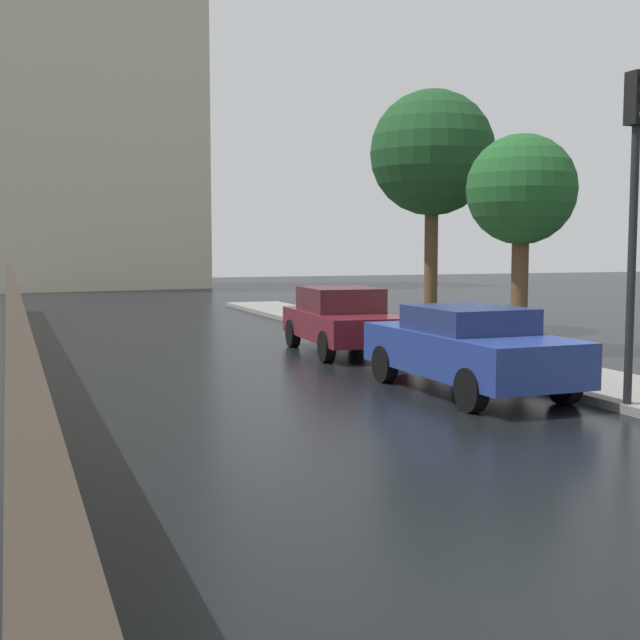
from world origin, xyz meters
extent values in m
cube|color=maroon|center=(2.81, 14.46, 0.64)|extent=(2.06, 4.33, 0.61)
cube|color=#461C22|center=(2.82, 14.67, 1.22)|extent=(1.70, 2.16, 0.55)
cylinder|color=black|center=(2.09, 15.91, 0.34)|extent=(0.27, 0.69, 0.67)
cylinder|color=black|center=(3.72, 15.79, 0.34)|extent=(0.27, 0.69, 0.67)
cylinder|color=black|center=(1.90, 13.13, 0.34)|extent=(0.27, 0.69, 0.67)
cylinder|color=black|center=(3.52, 13.02, 0.34)|extent=(0.27, 0.69, 0.67)
cube|color=navy|center=(2.81, 8.92, 0.68)|extent=(1.89, 4.43, 0.70)
cube|color=navy|center=(2.81, 8.93, 1.24)|extent=(1.64, 1.92, 0.41)
cylinder|color=black|center=(1.95, 10.36, 0.33)|extent=(0.23, 0.67, 0.66)
cylinder|color=black|center=(3.63, 10.38, 0.33)|extent=(0.23, 0.67, 0.66)
cylinder|color=black|center=(1.99, 7.46, 0.33)|extent=(0.23, 0.67, 0.66)
cylinder|color=black|center=(3.67, 7.48, 0.33)|extent=(0.23, 0.67, 0.66)
cylinder|color=black|center=(4.10, 6.58, 2.16)|extent=(0.12, 0.12, 4.03)
cube|color=black|center=(4.10, 6.58, 4.55)|extent=(0.26, 0.26, 0.75)
cylinder|color=#4C3823|center=(6.66, 13.13, 1.43)|extent=(0.39, 0.39, 2.86)
sphere|color=#1E5123|center=(6.66, 13.13, 3.74)|extent=(2.51, 2.51, 2.51)
cylinder|color=#4C3823|center=(6.90, 17.87, 1.91)|extent=(0.38, 0.38, 3.83)
sphere|color=#19421E|center=(6.90, 17.87, 5.05)|extent=(3.50, 3.50, 3.50)
cube|color=beige|center=(0.44, 46.74, 14.96)|extent=(12.48, 8.86, 29.92)
camera|label=1|loc=(-4.37, -3.09, 2.46)|focal=46.64mm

